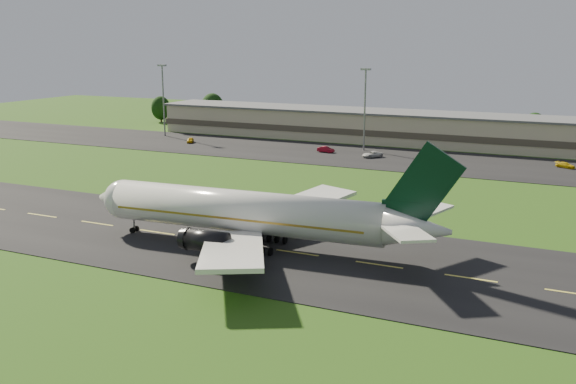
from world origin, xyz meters
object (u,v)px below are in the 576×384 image
at_px(terminal, 388,127).
at_px(service_vehicle_d, 565,165).
at_px(light_mast_centre, 365,100).
at_px(service_vehicle_c, 372,154).
at_px(light_mast_west, 163,92).
at_px(service_vehicle_a, 190,140).
at_px(airliner, 250,213).
at_px(service_vehicle_b, 326,149).

xyz_separation_m(terminal, service_vehicle_d, (45.40, -20.03, -3.29)).
height_order(light_mast_centre, service_vehicle_c, light_mast_centre).
bearing_deg(light_mast_west, service_vehicle_d, -2.06).
bearing_deg(service_vehicle_a, light_mast_west, 125.31).
height_order(airliner, service_vehicle_b, airliner).
relative_size(light_mast_west, service_vehicle_b, 4.79).
xyz_separation_m(terminal, light_mast_west, (-61.40, -16.18, 8.75)).
height_order(airliner, service_vehicle_c, airliner).
bearing_deg(terminal, light_mast_west, -165.24).
bearing_deg(airliner, terminal, 91.46).
xyz_separation_m(terminal, light_mast_centre, (-1.40, -16.18, 8.75)).
bearing_deg(service_vehicle_d, airliner, -179.62).
xyz_separation_m(airliner, service_vehicle_b, (-17.71, 73.15, -3.86)).
bearing_deg(service_vehicle_b, service_vehicle_d, -81.76).
xyz_separation_m(service_vehicle_a, service_vehicle_b, (38.77, 0.96, 0.04)).
distance_m(light_mast_west, light_mast_centre, 60.00).
relative_size(airliner, service_vehicle_c, 10.28).
xyz_separation_m(service_vehicle_a, service_vehicle_c, (51.23, -0.92, 0.03)).
relative_size(light_mast_west, service_vehicle_c, 4.08).
bearing_deg(airliner, service_vehicle_c, 90.47).
height_order(terminal, service_vehicle_b, terminal).
relative_size(light_mast_centre, service_vehicle_d, 4.92).
relative_size(service_vehicle_b, service_vehicle_d, 1.03).
relative_size(airliner, light_mast_west, 2.52).
bearing_deg(terminal, service_vehicle_d, -23.81).
bearing_deg(service_vehicle_a, light_mast_centre, -15.68).
height_order(light_mast_west, light_mast_centre, same).
distance_m(terminal, service_vehicle_b, 24.86).
relative_size(light_mast_centre, service_vehicle_a, 5.21).
bearing_deg(service_vehicle_c, light_mast_west, -150.04).
distance_m(service_vehicle_a, service_vehicle_b, 38.78).
bearing_deg(service_vehicle_b, light_mast_centre, -42.87).
distance_m(airliner, service_vehicle_b, 75.37).
distance_m(service_vehicle_a, service_vehicle_c, 51.23).
bearing_deg(terminal, airliner, -84.79).
height_order(service_vehicle_a, service_vehicle_b, service_vehicle_b).
distance_m(light_mast_centre, service_vehicle_c, 15.55).
xyz_separation_m(airliner, service_vehicle_c, (-5.25, 71.28, -3.87)).
bearing_deg(light_mast_west, light_mast_centre, 0.00).
height_order(airliner, terminal, airliner).
xyz_separation_m(light_mast_west, service_vehicle_a, (13.69, -7.75, -11.97)).
bearing_deg(light_mast_centre, terminal, 85.05).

